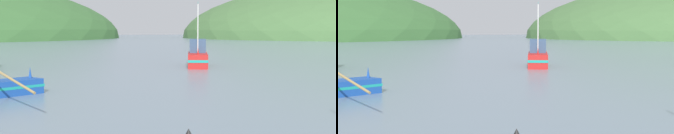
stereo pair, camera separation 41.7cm
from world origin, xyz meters
TOP-DOWN VIEW (x-y plane):
  - fishing_boat_red at (7.95, 45.55)m, footprint 4.13×7.62m

SIDE VIEW (x-z plane):
  - fishing_boat_red at x=7.95m, z-range -2.47..4.41m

